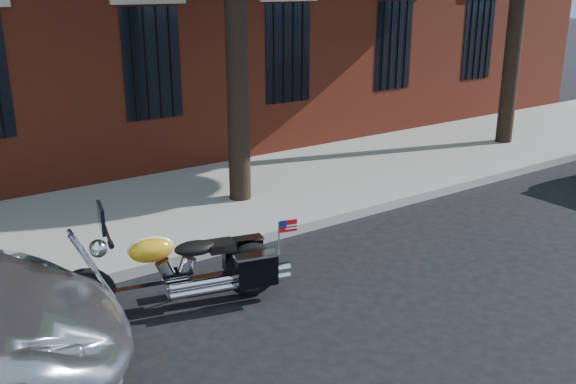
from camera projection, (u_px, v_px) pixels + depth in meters
ground at (324, 274)px, 8.31m from camera, size 120.00×120.00×0.00m
curb at (265, 236)px, 9.36m from camera, size 40.00×0.16×0.15m
sidewalk at (204, 202)px, 10.82m from camera, size 40.00×3.60×0.15m
motorcycle at (184, 271)px, 7.32m from camera, size 2.58×1.17×1.36m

